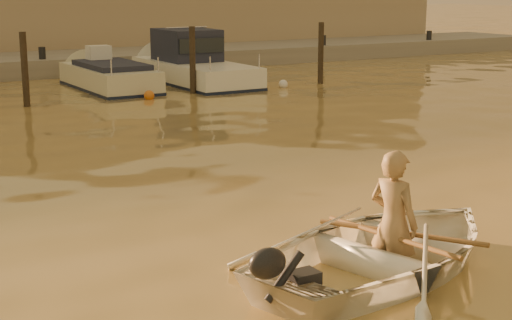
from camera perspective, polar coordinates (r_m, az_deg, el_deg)
ground_plane at (r=9.87m, az=5.77°, el=-6.82°), size 160.00×160.00×0.00m
dinghy at (r=9.28m, az=9.53°, el=-6.40°), size 4.45×3.66×0.80m
person at (r=9.27m, az=9.95°, el=-4.55°), size 0.57×0.72×1.74m
outboard_motor at (r=8.16m, az=3.38°, el=-8.97°), size 0.97×0.62×0.70m
oar_port at (r=9.43m, az=10.44°, el=-5.22°), size 1.00×1.90×0.13m
oar_starboard at (r=9.27m, az=9.74°, el=-5.51°), size 0.24×2.10×0.13m
moored_boat_3 at (r=25.14m, az=-10.60°, el=5.61°), size 1.81×5.32×0.95m
moored_boat_4 at (r=26.26m, az=-4.49°, el=6.97°), size 2.12×6.58×1.75m
piling_2 at (r=22.05m, az=-16.45°, el=6.07°), size 0.18×0.18×2.20m
piling_3 at (r=23.76m, az=-4.64°, el=7.01°), size 0.18×0.18×2.20m
piling_4 at (r=26.16m, az=4.73°, el=7.54°), size 0.18×0.18×2.20m
fender_d at (r=22.82m, az=-7.78°, el=4.67°), size 0.30×0.30×0.30m
fender_e at (r=25.09m, az=1.99°, el=5.51°), size 0.30×0.30×0.30m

